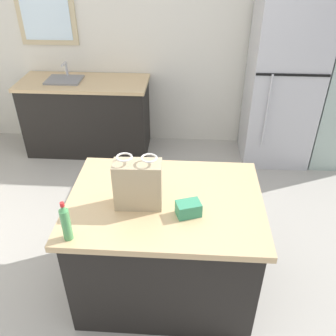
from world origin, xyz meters
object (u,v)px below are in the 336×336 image
Objects in this scene: kitchen_island at (165,245)px; small_box at (188,209)px; shopping_bag at (138,184)px; bottle at (66,223)px; refrigerator at (283,84)px.

small_box reaches higher than kitchen_island.
kitchen_island is 3.55× the size of shopping_bag.
bottle is at bearing -142.99° from kitchen_island.
shopping_bag is (-0.17, -0.07, 0.59)m from kitchen_island.
kitchen_island is 8.72× the size of small_box.
refrigerator is at bearing 65.27° from small_box.
kitchen_island is 4.95× the size of bottle.
bottle is at bearing -138.09° from shopping_bag.
kitchen_island is 0.87m from bottle.
small_box is at bearing -13.39° from shopping_bag.
small_box is at bearing 20.23° from bottle.
refrigerator reaches higher than bottle.
shopping_bag reaches higher than kitchen_island.
refrigerator reaches higher than kitchen_island.
kitchen_island is 0.52m from small_box.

